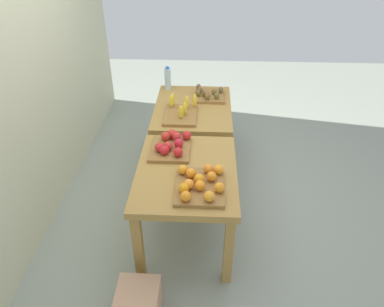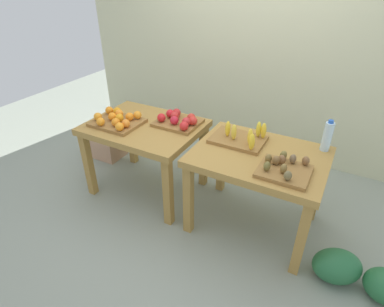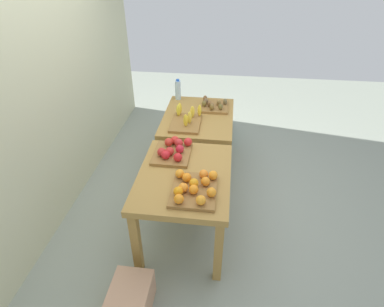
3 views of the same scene
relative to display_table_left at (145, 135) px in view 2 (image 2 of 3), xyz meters
name	(u,v)px [view 2 (image 2 of 3)]	position (x,y,z in m)	size (l,w,h in m)	color
ground_plane	(197,204)	(0.56, 0.00, -0.63)	(8.00, 8.00, 0.00)	gray
back_wall	(257,22)	(0.56, 1.35, 0.87)	(4.40, 0.12, 3.00)	beige
display_table_left	(145,135)	(0.00, 0.00, 0.00)	(1.04, 0.80, 0.74)	#A47C3B
display_table_right	(258,165)	(1.12, 0.00, 0.00)	(1.04, 0.80, 0.74)	#A47C3B
orange_bin	(117,120)	(-0.22, -0.11, 0.15)	(0.44, 0.38, 0.11)	olive
apple_bin	(178,120)	(0.29, 0.15, 0.15)	(0.40, 0.35, 0.11)	olive
banana_crate	(241,138)	(0.91, 0.11, 0.15)	(0.44, 0.32, 0.17)	olive
kiwi_bin	(284,168)	(1.35, -0.17, 0.14)	(0.36, 0.32, 0.10)	olive
water_bottle	(327,136)	(1.55, 0.31, 0.23)	(0.07, 0.07, 0.26)	silver
watermelon_pile	(357,274)	(1.99, -0.27, -0.50)	(0.68, 0.37, 0.26)	#246337
cardboard_produce_box	(106,145)	(-0.84, 0.30, -0.50)	(0.40, 0.30, 0.27)	tan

